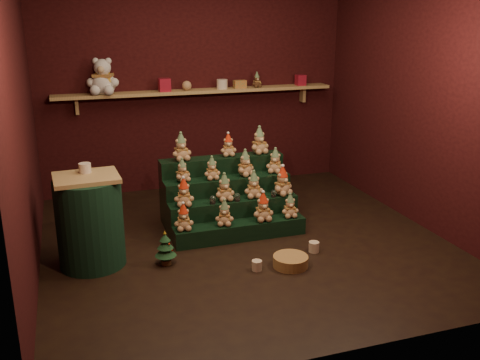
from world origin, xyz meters
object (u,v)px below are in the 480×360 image
object	(u,v)px
snow_globe_a	(213,200)
mug_left	(257,265)
snow_globe_c	(274,193)
brown_bear	(257,80)
side_table	(90,221)
white_bear	(103,71)
mug_right	(314,247)
wicker_basket	(291,261)
mini_christmas_tree	(165,248)
snow_globe_b	(237,197)
riser_tier_front	(240,231)

from	to	relation	value
snow_globe_a	mug_left	xyz separation A→B (m)	(0.17, -0.89, -0.36)
snow_globe_c	brown_bear	distance (m)	1.93
side_table	white_bear	distance (m)	2.24
side_table	brown_bear	distance (m)	3.13
mug_right	wicker_basket	xyz separation A→B (m)	(-0.35, -0.22, -0.00)
snow_globe_a	mug_right	size ratio (longest dim) A/B	0.85
mini_christmas_tree	wicker_basket	xyz separation A→B (m)	(1.09, -0.40, -0.11)
snow_globe_a	mini_christmas_tree	distance (m)	0.83
snow_globe_b	mini_christmas_tree	bearing A→B (deg)	-149.55
riser_tier_front	mug_right	world-z (taller)	riser_tier_front
snow_globe_b	snow_globe_c	xyz separation A→B (m)	(0.41, 0.00, -0.00)
mug_right	side_table	bearing A→B (deg)	168.99
snow_globe_c	wicker_basket	world-z (taller)	snow_globe_c
snow_globe_b	side_table	size ratio (longest dim) A/B	0.10
mini_christmas_tree	mug_left	distance (m)	0.87
mini_christmas_tree	mug_right	world-z (taller)	mini_christmas_tree
brown_bear	mug_left	bearing A→B (deg)	-114.91
mug_right	white_bear	size ratio (longest dim) A/B	0.19
mini_christmas_tree	mug_right	xyz separation A→B (m)	(1.44, -0.19, -0.11)
riser_tier_front	snow_globe_c	bearing A→B (deg)	20.21
snow_globe_b	mug_left	size ratio (longest dim) A/B	0.94
snow_globe_a	mug_left	world-z (taller)	snow_globe_a
snow_globe_b	mug_right	world-z (taller)	snow_globe_b
snow_globe_b	snow_globe_a	bearing A→B (deg)	180.00
mini_christmas_tree	wicker_basket	distance (m)	1.17
brown_bear	wicker_basket	bearing A→B (deg)	-107.89
mug_left	wicker_basket	xyz separation A→B (m)	(0.33, -0.02, 0.00)
snow_globe_b	brown_bear	size ratio (longest dim) A/B	0.46
snow_globe_b	mug_right	xyz separation A→B (m)	(0.57, -0.70, -0.35)
riser_tier_front	brown_bear	bearing A→B (deg)	65.17
riser_tier_front	white_bear	bearing A→B (deg)	123.22
snow_globe_b	wicker_basket	distance (m)	1.01
snow_globe_c	mini_christmas_tree	bearing A→B (deg)	-158.28
mug_left	mini_christmas_tree	bearing A→B (deg)	153.68
riser_tier_front	side_table	size ratio (longest dim) A/B	1.61
snow_globe_a	snow_globe_b	bearing A→B (deg)	0.00
snow_globe_b	mug_right	size ratio (longest dim) A/B	0.85
side_table	mug_right	world-z (taller)	side_table
riser_tier_front	brown_bear	size ratio (longest dim) A/B	7.27
snow_globe_b	riser_tier_front	bearing A→B (deg)	-97.53
brown_bear	mug_right	bearing A→B (deg)	-100.67
brown_bear	snow_globe_c	bearing A→B (deg)	-108.49
brown_bear	riser_tier_front	bearing A→B (deg)	-120.04
mug_left	mug_right	size ratio (longest dim) A/B	0.91
white_bear	snow_globe_c	bearing A→B (deg)	-27.55
snow_globe_a	snow_globe_b	xyz separation A→B (m)	(0.27, 0.00, 0.00)
wicker_basket	mini_christmas_tree	bearing A→B (deg)	159.71
mini_christmas_tree	snow_globe_c	bearing A→B (deg)	21.72
snow_globe_b	white_bear	xyz separation A→B (m)	(-1.17, 1.59, 1.19)
mug_right	mug_left	bearing A→B (deg)	-163.75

